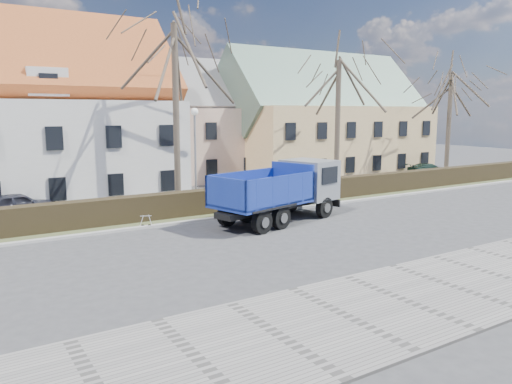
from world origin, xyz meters
TOP-DOWN VIEW (x-y plane):
  - ground at (0.00, 0.00)m, footprint 120.00×120.00m
  - sidewalk_near at (0.00, -8.50)m, footprint 80.00×5.00m
  - curb_far at (0.00, 4.60)m, footprint 80.00×0.30m
  - grass_strip at (0.00, 6.20)m, footprint 80.00×3.00m
  - hedge at (0.00, 6.00)m, footprint 60.00×0.90m
  - building_pink at (4.00, 20.00)m, footprint 10.80×8.80m
  - building_yellow at (16.00, 17.00)m, footprint 18.80×10.80m
  - tree_1 at (-2.00, 8.50)m, footprint 9.20×9.20m
  - tree_2 at (10.00, 8.50)m, footprint 8.00×8.00m
  - tree_3 at (22.00, 8.50)m, footprint 7.60×7.60m
  - dump_truck at (0.61, 2.38)m, footprint 8.17×4.70m
  - streetlight at (-1.56, 7.00)m, footprint 0.45×0.45m
  - cart_frame at (-5.53, 4.74)m, footprint 0.85×0.68m
  - parked_car_a at (-10.24, 10.42)m, footprint 4.27×2.42m
  - parked_car_b at (22.40, 10.60)m, footprint 4.11×2.34m

SIDE VIEW (x-z plane):
  - ground at x=0.00m, z-range 0.00..0.00m
  - sidewalk_near at x=0.00m, z-range 0.00..0.08m
  - grass_strip at x=0.00m, z-range 0.00..0.10m
  - curb_far at x=0.00m, z-range 0.00..0.12m
  - cart_frame at x=-5.53m, z-range 0.00..0.68m
  - parked_car_b at x=22.40m, z-range 0.00..1.12m
  - hedge at x=0.00m, z-range 0.00..1.30m
  - parked_car_a at x=-10.24m, z-range 0.00..1.37m
  - dump_truck at x=0.61m, z-range 0.00..3.08m
  - streetlight at x=-1.56m, z-range 0.00..5.81m
  - building_pink at x=4.00m, z-range 0.00..8.00m
  - building_yellow at x=16.00m, z-range 0.00..8.50m
  - tree_3 at x=22.00m, z-range 0.00..10.45m
  - tree_2 at x=10.00m, z-range 0.00..11.00m
  - tree_1 at x=-2.00m, z-range 0.00..12.65m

